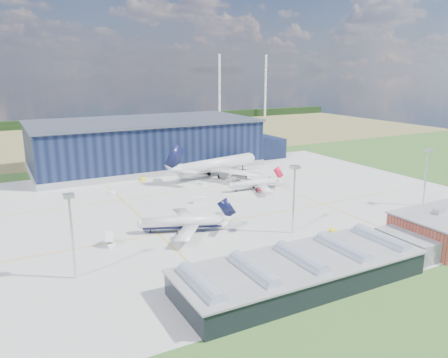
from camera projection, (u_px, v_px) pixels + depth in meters
ground at (224, 212)px, 167.25m from camera, size 600.00×600.00×0.00m
apron at (212, 205)px, 175.80m from camera, size 220.00×160.00×0.08m
farmland at (96, 137)px, 355.34m from camera, size 600.00×220.00×0.01m
treeline at (78, 122)px, 422.77m from camera, size 600.00×8.00×8.00m
hangar at (149, 145)px, 246.78m from camera, size 145.00×62.00×26.10m
glass_concourse at (312, 267)px, 112.11m from camera, size 78.00×23.00×8.60m
light_mast_west at (71, 223)px, 110.35m from camera, size 2.60×2.60×23.00m
light_mast_center at (294, 188)px, 142.45m from camera, size 2.60×2.60×23.00m
light_mast_east at (427, 168)px, 172.25m from camera, size 2.60×2.60×23.00m
airliner_navy at (182, 216)px, 145.46m from camera, size 43.95×43.53×11.13m
airliner_red at (254, 180)px, 197.47m from camera, size 30.89×30.30×9.50m
airliner_widebody at (217, 158)px, 221.52m from camera, size 70.08×69.13×19.12m
gse_tug_b at (333, 231)px, 145.58m from camera, size 3.00×3.59×1.33m
gse_van_a at (200, 200)px, 178.81m from camera, size 5.84×3.73×2.36m
gse_cart_a at (203, 184)px, 206.15m from camera, size 3.13×3.81×1.42m
gse_tug_c at (143, 179)px, 214.66m from camera, size 2.63×3.69×1.49m
gse_cart_b at (112, 193)px, 191.50m from camera, size 3.30×3.41×1.24m
airstair at (110, 240)px, 135.30m from camera, size 3.55×5.51×3.28m
car_a at (300, 257)px, 125.76m from camera, size 3.24×1.65×1.06m
car_b at (387, 235)px, 141.98m from camera, size 4.08×2.32×1.27m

